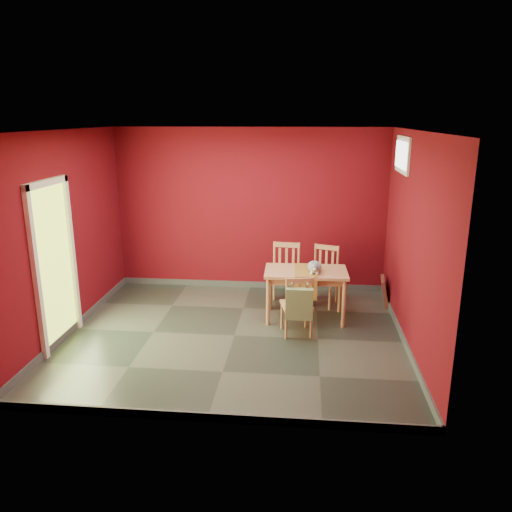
# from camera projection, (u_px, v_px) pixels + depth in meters

# --- Properties ---
(ground) EXTENTS (4.50, 4.50, 0.00)m
(ground) POSITION_uv_depth(u_px,v_px,m) (234.00, 335.00, 6.76)
(ground) COLOR #2D342D
(ground) RESTS_ON ground
(room_shell) EXTENTS (4.50, 4.50, 4.50)m
(room_shell) POSITION_uv_depth(u_px,v_px,m) (234.00, 332.00, 6.74)
(room_shell) COLOR #5A0911
(room_shell) RESTS_ON ground
(doorway) EXTENTS (0.06, 1.01, 2.13)m
(doorway) POSITION_uv_depth(u_px,v_px,m) (54.00, 260.00, 6.28)
(doorway) COLOR #B7D838
(doorway) RESTS_ON ground
(window) EXTENTS (0.05, 0.90, 0.50)m
(window) POSITION_uv_depth(u_px,v_px,m) (402.00, 155.00, 6.87)
(window) COLOR white
(window) RESTS_ON room_shell
(outlet_plate) EXTENTS (0.08, 0.02, 0.12)m
(outlet_plate) POSITION_uv_depth(u_px,v_px,m) (344.00, 273.00, 8.43)
(outlet_plate) COLOR silver
(outlet_plate) RESTS_ON room_shell
(dining_table) EXTENTS (1.19, 0.71, 0.73)m
(dining_table) POSITION_uv_depth(u_px,v_px,m) (306.00, 276.00, 7.16)
(dining_table) COLOR tan
(dining_table) RESTS_ON ground
(table_runner) EXTENTS (0.34, 0.68, 0.34)m
(table_runner) POSITION_uv_depth(u_px,v_px,m) (306.00, 276.00, 7.05)
(table_runner) COLOR olive
(table_runner) RESTS_ON dining_table
(chair_far_left) EXTENTS (0.49, 0.49, 0.97)m
(chair_far_left) POSITION_uv_depth(u_px,v_px,m) (285.00, 274.00, 7.77)
(chair_far_left) COLOR tan
(chair_far_left) RESTS_ON ground
(chair_far_right) EXTENTS (0.55, 0.55, 0.92)m
(chair_far_right) POSITION_uv_depth(u_px,v_px,m) (323.00, 275.00, 7.80)
(chair_far_right) COLOR tan
(chair_far_right) RESTS_ON ground
(chair_near) EXTENTS (0.47, 0.47, 0.85)m
(chair_near) POSITION_uv_depth(u_px,v_px,m) (297.00, 304.00, 6.68)
(chair_near) COLOR tan
(chair_near) RESTS_ON ground
(tote_bag) EXTENTS (0.35, 0.20, 0.49)m
(tote_bag) POSITION_uv_depth(u_px,v_px,m) (299.00, 304.00, 6.46)
(tote_bag) COLOR #6E8555
(tote_bag) RESTS_ON chair_near
(cat) EXTENTS (0.30, 0.45, 0.20)m
(cat) POSITION_uv_depth(u_px,v_px,m) (314.00, 265.00, 7.07)
(cat) COLOR slate
(cat) RESTS_ON table_runner
(picture_frame) EXTENTS (0.19, 0.44, 0.43)m
(picture_frame) POSITION_uv_depth(u_px,v_px,m) (385.00, 291.00, 7.83)
(picture_frame) COLOR brown
(picture_frame) RESTS_ON ground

